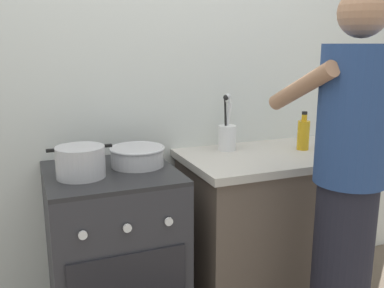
{
  "coord_description": "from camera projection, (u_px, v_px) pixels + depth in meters",
  "views": [
    {
      "loc": [
        -0.71,
        -1.78,
        1.48
      ],
      "look_at": [
        0.05,
        0.12,
        1.0
      ],
      "focal_mm": 40.09,
      "sensor_mm": 36.0,
      "label": 1
    }
  ],
  "objects": [
    {
      "name": "back_wall",
      "position": [
        192.0,
        85.0,
        2.44
      ],
      "size": [
        3.2,
        0.1,
        2.5
      ],
      "color": "silver",
      "rests_on": "ground"
    },
    {
      "name": "pot",
      "position": [
        81.0,
        162.0,
        1.9
      ],
      "size": [
        0.28,
        0.22,
        0.14
      ],
      "color": "#B2B2B7",
      "rests_on": "stove_range"
    },
    {
      "name": "stove_range",
      "position": [
        115.0,
        258.0,
        2.11
      ],
      "size": [
        0.6,
        0.62,
        0.9
      ],
      "color": "#2D2D33",
      "rests_on": "ground"
    },
    {
      "name": "person",
      "position": [
        347.0,
        191.0,
        1.85
      ],
      "size": [
        0.41,
        0.5,
        1.7
      ],
      "color": "black",
      "rests_on": "ground"
    },
    {
      "name": "oil_bottle",
      "position": [
        303.0,
        134.0,
        2.39
      ],
      "size": [
        0.07,
        0.07,
        0.22
      ],
      "color": "gold",
      "rests_on": "countertop"
    },
    {
      "name": "mixing_bowl",
      "position": [
        137.0,
        155.0,
        2.08
      ],
      "size": [
        0.27,
        0.27,
        0.09
      ],
      "color": "#B7B7BC",
      "rests_on": "stove_range"
    },
    {
      "name": "utensil_crock",
      "position": [
        227.0,
        135.0,
        2.38
      ],
      "size": [
        0.1,
        0.1,
        0.32
      ],
      "color": "silver",
      "rests_on": "countertop"
    },
    {
      "name": "countertop",
      "position": [
        272.0,
        229.0,
        2.43
      ],
      "size": [
        1.0,
        0.6,
        0.9
      ],
      "color": "brown",
      "rests_on": "ground"
    }
  ]
}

